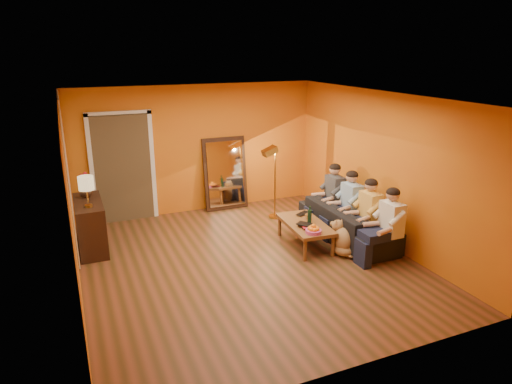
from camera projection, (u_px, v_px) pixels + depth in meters
name	position (u px, v px, depth m)	size (l,w,h in m)	color
room_shell	(239.00, 179.00, 7.21)	(5.00, 5.50, 2.60)	brown
white_accent	(68.00, 174.00, 7.50)	(0.02, 1.90, 2.58)	white
doorway_recess	(122.00, 167.00, 8.89)	(1.06, 0.30, 2.10)	#3F2D19
door_jamb_left	(92.00, 172.00, 8.57)	(0.08, 0.06, 2.20)	white
door_jamb_right	(153.00, 166.00, 8.99)	(0.08, 0.06, 2.20)	white
door_header	(118.00, 113.00, 8.46)	(1.22, 0.06, 0.08)	white
mirror_frame	(225.00, 173.00, 9.56)	(0.92, 0.06, 1.52)	#311D10
mirror_glass	(226.00, 174.00, 9.53)	(0.78, 0.02, 1.36)	white
sideboard	(90.00, 225.00, 7.68)	(0.44, 1.18, 0.85)	#311D10
table_lamp	(87.00, 192.00, 7.21)	(0.24, 0.24, 0.51)	beige
sofa	(347.00, 222.00, 8.13)	(0.83, 2.13, 0.62)	black
coffee_table	(305.00, 234.00, 7.86)	(0.62, 1.22, 0.42)	brown
floor_lamp	(275.00, 183.00, 9.01)	(0.30, 0.24, 1.44)	#B38434
dog	(343.00, 238.00, 7.51)	(0.32, 0.50, 0.59)	#AB794D
person_far_left	(391.00, 225.00, 7.21)	(0.70, 0.44, 1.22)	beige
person_mid_left	(370.00, 214.00, 7.69)	(0.70, 0.44, 1.22)	gold
person_mid_right	(351.00, 204.00, 8.17)	(0.70, 0.44, 1.22)	#84A8CD
person_far_right	(335.00, 195.00, 8.65)	(0.70, 0.44, 1.22)	#38383D
fruit_bowl	(314.00, 229.00, 7.34)	(0.26, 0.26, 0.16)	#C84690
wine_bottle	(310.00, 215.00, 7.73)	(0.07, 0.07, 0.31)	black
tumbler	(308.00, 217.00, 7.94)	(0.11, 0.11, 0.10)	#B27F3F
laptop	(305.00, 214.00, 8.17)	(0.30, 0.19, 0.02)	black
book_lower	(302.00, 228.00, 7.55)	(0.18, 0.25, 0.02)	#311D10
book_mid	(302.00, 226.00, 7.56)	(0.18, 0.24, 0.02)	#AC131F
book_upper	(302.00, 226.00, 7.53)	(0.18, 0.24, 0.02)	black
vase	(86.00, 191.00, 7.74)	(0.20, 0.20, 0.21)	#311D10
flowers	(84.00, 178.00, 7.67)	(0.17, 0.17, 0.45)	#AC131F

